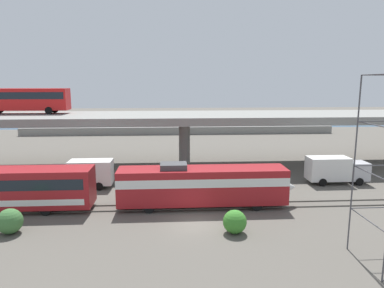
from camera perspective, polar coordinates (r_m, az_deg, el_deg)
ground_plane at (r=29.31m, az=0.43°, el=-12.90°), size 260.00×260.00×0.00m
rail_strip_near at (r=32.32m, az=0.02°, el=-10.55°), size 110.00×0.12×0.12m
rail_strip_far at (r=33.69m, az=-0.14°, el=-9.67°), size 110.00×0.12×0.12m
train_locomotive at (r=32.48m, az=3.05°, el=-6.49°), size 16.44×3.04×4.18m
highway_overpass at (r=47.21m, az=-1.25°, el=4.12°), size 96.00×11.28×7.18m
transit_bus_on_overpass at (r=52.74m, az=-25.79°, el=6.69°), size 12.00×2.68×3.40m
service_truck_west at (r=40.11m, az=-17.32°, el=-4.54°), size 6.80×2.46×3.04m
service_truck_east at (r=43.22m, az=22.27°, el=-3.81°), size 6.80×2.46×3.04m
pier_parking_lot at (r=82.63m, az=-2.23°, el=2.69°), size 68.70×11.89×1.66m
parked_car_0 at (r=84.82m, az=12.38°, el=3.74°), size 4.64×1.98×1.50m
parked_car_1 at (r=81.91m, az=-14.61°, el=3.43°), size 4.05×1.83×1.50m
parked_car_2 at (r=80.75m, az=-6.51°, el=3.60°), size 4.39×1.91×1.50m
parked_car_3 at (r=84.94m, az=-17.58°, el=3.52°), size 4.68×1.99×1.50m
parked_car_4 at (r=84.92m, az=6.78°, el=3.91°), size 4.08×1.99×1.50m
parked_car_5 at (r=80.40m, az=2.08°, el=3.63°), size 4.61×1.91×1.50m
parked_car_6 at (r=85.22m, az=1.62°, el=4.00°), size 4.05×1.83×1.50m
harbor_water at (r=105.56m, az=-2.52°, el=3.84°), size 140.00×36.00×0.01m
shrub_left at (r=30.66m, az=-27.53°, el=-11.08°), size 1.94×1.94×1.94m
shrub_right at (r=27.59m, az=6.97°, el=-12.44°), size 1.82×1.82×1.82m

